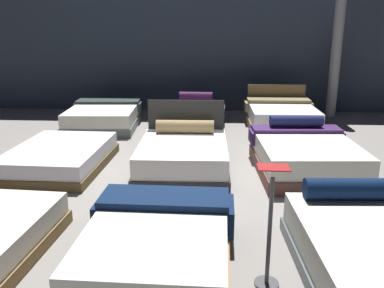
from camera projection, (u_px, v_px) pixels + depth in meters
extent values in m
cube|color=gray|center=(182.00, 172.00, 6.92)|extent=(18.00, 18.00, 0.02)
cube|color=#333D4C|center=(197.00, 50.00, 11.48)|extent=(18.00, 0.06, 3.50)
cube|color=#966B46|center=(157.00, 258.00, 4.17)|extent=(1.53, 1.93, 0.18)
cube|color=silver|center=(156.00, 239.00, 4.10)|extent=(1.47, 1.87, 0.26)
cube|color=#0E2042|center=(165.00, 198.00, 4.66)|extent=(1.49, 0.60, 0.08)
cube|color=#0E2042|center=(102.00, 212.00, 4.78)|extent=(0.09, 0.57, 0.32)
cube|color=#0E2042|center=(230.00, 216.00, 4.66)|extent=(0.09, 0.57, 0.32)
cube|color=#4C565A|center=(379.00, 270.00, 3.99)|extent=(1.66, 2.09, 0.14)
cube|color=silver|center=(382.00, 248.00, 3.92)|extent=(1.59, 2.03, 0.34)
cylinder|color=#0A1C41|center=(354.00, 189.00, 4.60)|extent=(1.15, 0.31, 0.25)
cube|color=brown|center=(61.00, 164.00, 7.07)|extent=(1.59, 2.18, 0.16)
cube|color=silver|center=(60.00, 153.00, 7.01)|extent=(1.53, 2.12, 0.24)
cube|color=black|center=(183.00, 166.00, 6.98)|extent=(1.59, 1.98, 0.15)
cube|color=white|center=(183.00, 152.00, 6.91)|extent=(1.53, 1.92, 0.34)
cube|color=black|center=(186.00, 127.00, 7.79)|extent=(1.46, 0.07, 1.05)
cylinder|color=olive|center=(185.00, 127.00, 7.47)|extent=(1.08, 0.27, 0.24)
cube|color=brown|center=(305.00, 166.00, 6.84)|extent=(1.75, 2.14, 0.21)
cube|color=silver|center=(306.00, 151.00, 6.76)|extent=(1.68, 2.08, 0.32)
cube|color=#3B2153|center=(296.00, 129.00, 7.44)|extent=(1.63, 0.56, 0.06)
cube|color=#3B2153|center=(252.00, 137.00, 7.48)|extent=(0.09, 0.47, 0.22)
cube|color=#3B2153|center=(339.00, 137.00, 7.48)|extent=(0.09, 0.47, 0.22)
cylinder|color=navy|center=(296.00, 121.00, 7.42)|extent=(0.98, 0.26, 0.20)
cube|color=#4C5A56|center=(104.00, 123.00, 9.94)|extent=(1.74, 2.22, 0.19)
cube|color=silver|center=(104.00, 113.00, 9.87)|extent=(1.68, 2.16, 0.31)
cube|color=#2A3534|center=(109.00, 101.00, 10.48)|extent=(1.64, 0.78, 0.07)
cube|color=#2A3534|center=(78.00, 106.00, 10.52)|extent=(0.11, 0.70, 0.20)
cube|color=#2A3534|center=(140.00, 106.00, 10.51)|extent=(0.11, 0.70, 0.20)
cube|color=black|center=(193.00, 124.00, 9.82)|extent=(1.54, 2.08, 0.21)
cube|color=white|center=(193.00, 115.00, 9.76)|extent=(1.47, 2.02, 0.24)
cube|color=#472E4D|center=(195.00, 104.00, 10.31)|extent=(1.48, 0.79, 0.05)
cube|color=#472E4D|center=(167.00, 110.00, 10.42)|extent=(0.07, 0.74, 0.28)
cube|color=#472E4D|center=(224.00, 111.00, 10.30)|extent=(0.07, 0.74, 0.28)
cylinder|color=#4A214C|center=(196.00, 96.00, 10.44)|extent=(0.87, 0.26, 0.23)
cube|color=brown|center=(281.00, 125.00, 9.74)|extent=(1.61, 1.96, 0.21)
cube|color=silver|center=(282.00, 114.00, 9.66)|extent=(1.55, 1.90, 0.34)
cube|color=brown|center=(276.00, 102.00, 10.56)|extent=(1.49, 0.07, 0.94)
cube|color=olive|center=(278.00, 100.00, 10.23)|extent=(1.57, 0.60, 0.08)
cube|color=olive|center=(246.00, 106.00, 10.31)|extent=(0.09, 0.57, 0.23)
cube|color=olive|center=(309.00, 106.00, 10.24)|extent=(0.09, 0.57, 0.23)
cylinder|color=#3F3F44|center=(266.00, 283.00, 3.88)|extent=(0.24, 0.24, 0.02)
cylinder|color=#3F3F44|center=(269.00, 233.00, 3.73)|extent=(0.04, 0.04, 1.10)
cube|color=#B21E1E|center=(273.00, 167.00, 3.55)|extent=(0.28, 0.20, 0.01)
cylinder|color=#99999E|center=(336.00, 52.00, 10.66)|extent=(0.27, 0.27, 3.50)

